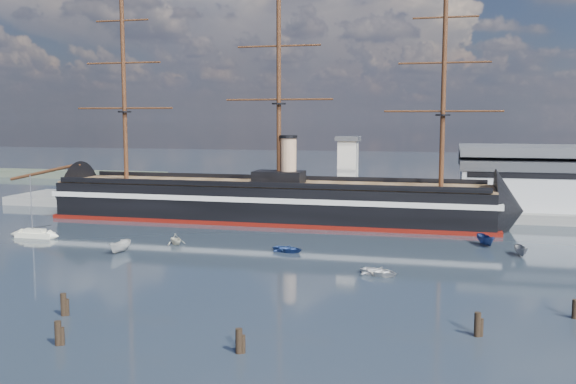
# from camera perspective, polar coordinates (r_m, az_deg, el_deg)

# --- Properties ---
(ground) EXTENTS (600.00, 600.00, 0.00)m
(ground) POSITION_cam_1_polar(r_m,az_deg,el_deg) (109.76, 1.12, -4.39)
(ground) COLOR #242F37
(ground) RESTS_ON ground
(quay) EXTENTS (180.00, 18.00, 2.00)m
(quay) POSITION_cam_1_polar(r_m,az_deg,el_deg) (143.28, 8.24, -1.87)
(quay) COLOR slate
(quay) RESTS_ON ground
(quay_tower) EXTENTS (5.00, 5.00, 15.00)m
(quay_tower) POSITION_cam_1_polar(r_m,az_deg,el_deg) (140.08, 5.34, 1.99)
(quay_tower) COLOR silver
(quay_tower) RESTS_ON ground
(warship) EXTENTS (112.90, 16.49, 53.94)m
(warship) POSITION_cam_1_polar(r_m,az_deg,el_deg) (131.43, -2.38, -0.79)
(warship) COLOR black
(warship) RESTS_ON ground
(sailboat) EXTENTS (6.89, 2.03, 11.03)m
(sailboat) POSITION_cam_1_polar(r_m,az_deg,el_deg) (121.29, -21.58, -3.47)
(sailboat) COLOR silver
(sailboat) RESTS_ON ground
(motorboat_a) EXTENTS (6.04, 2.78, 2.33)m
(motorboat_a) POSITION_cam_1_polar(r_m,az_deg,el_deg) (103.86, -14.68, -5.24)
(motorboat_a) COLOR silver
(motorboat_a) RESTS_ON ground
(motorboat_b) EXTENTS (2.05, 3.30, 1.44)m
(motorboat_b) POSITION_cam_1_polar(r_m,az_deg,el_deg) (101.06, -0.01, -5.35)
(motorboat_b) COLOR navy
(motorboat_b) RESTS_ON ground
(motorboat_c) EXTENTS (5.19, 2.46, 2.00)m
(motorboat_c) POSITION_cam_1_polar(r_m,az_deg,el_deg) (104.25, 19.99, -5.39)
(motorboat_c) COLOR slate
(motorboat_c) RESTS_ON ground
(motorboat_d) EXTENTS (5.61, 5.84, 2.07)m
(motorboat_d) POSITION_cam_1_polar(r_m,az_deg,el_deg) (108.39, -9.94, -4.63)
(motorboat_d) COLOR beige
(motorboat_d) RESTS_ON ground
(motorboat_e) EXTENTS (2.59, 3.53, 1.53)m
(motorboat_e) POSITION_cam_1_polar(r_m,az_deg,el_deg) (87.13, 8.13, -7.37)
(motorboat_e) COLOR silver
(motorboat_e) RESTS_ON ground
(motorboat_f) EXTENTS (6.20, 4.17, 2.33)m
(motorboat_f) POSITION_cam_1_polar(r_m,az_deg,el_deg) (110.62, 17.16, -4.60)
(motorboat_f) COLOR navy
(motorboat_f) RESTS_ON ground
(piling_near_left) EXTENTS (0.64, 0.64, 3.12)m
(piling_near_left) POSITION_cam_1_polar(r_m,az_deg,el_deg) (73.49, -19.29, -10.32)
(piling_near_left) COLOR black
(piling_near_left) RESTS_ON ground
(piling_near_mid) EXTENTS (0.64, 0.64, 2.97)m
(piling_near_mid) POSITION_cam_1_polar(r_m,az_deg,el_deg) (59.26, -4.37, -14.10)
(piling_near_mid) COLOR black
(piling_near_mid) RESTS_ON ground
(piling_near_right) EXTENTS (0.64, 0.64, 3.08)m
(piling_near_right) POSITION_cam_1_polar(r_m,az_deg,el_deg) (65.85, 16.45, -12.21)
(piling_near_right) COLOR black
(piling_near_right) RESTS_ON ground
(piling_far_right) EXTENTS (0.64, 0.64, 2.74)m
(piling_far_right) POSITION_cam_1_polar(r_m,az_deg,el_deg) (74.82, 24.12, -10.23)
(piling_far_right) COLOR black
(piling_far_right) RESTS_ON ground
(piling_extra) EXTENTS (0.64, 0.64, 3.00)m
(piling_extra) POSITION_cam_1_polar(r_m,az_deg,el_deg) (64.62, -19.72, -12.69)
(piling_extra) COLOR black
(piling_extra) RESTS_ON ground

